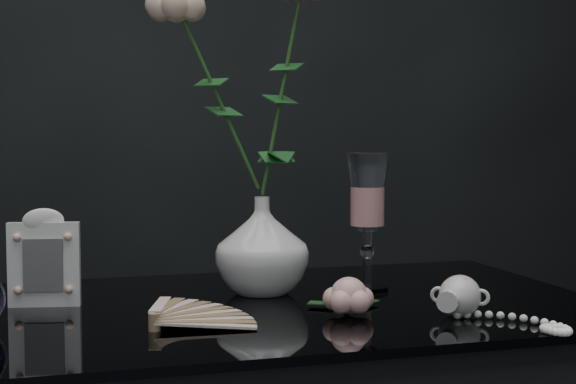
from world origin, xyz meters
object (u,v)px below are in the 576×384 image
object	(u,v)px
pearl_jar	(460,294)
wine_glass	(367,222)
loose_rose	(349,296)
vase	(262,245)
picture_frame	(44,257)

from	to	relation	value
pearl_jar	wine_glass	bearing A→B (deg)	137.94
loose_rose	pearl_jar	xyz separation A→B (m)	(0.14, -0.05, 0.00)
vase	wine_glass	xyz separation A→B (m)	(0.16, -0.02, 0.03)
wine_glass	loose_rose	world-z (taller)	wine_glass
vase	picture_frame	distance (m)	0.32
wine_glass	pearl_jar	xyz separation A→B (m)	(0.05, -0.21, -0.08)
wine_glass	loose_rose	size ratio (longest dim) A/B	1.40
wine_glass	pearl_jar	distance (m)	0.23
wine_glass	loose_rose	distance (m)	0.21
picture_frame	pearl_jar	bearing A→B (deg)	-11.73
picture_frame	vase	bearing A→B (deg)	11.69
vase	loose_rose	size ratio (longest dim) A/B	0.97
loose_rose	pearl_jar	size ratio (longest dim) A/B	0.74
wine_glass	pearl_jar	world-z (taller)	wine_glass
wine_glass	picture_frame	distance (m)	0.49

